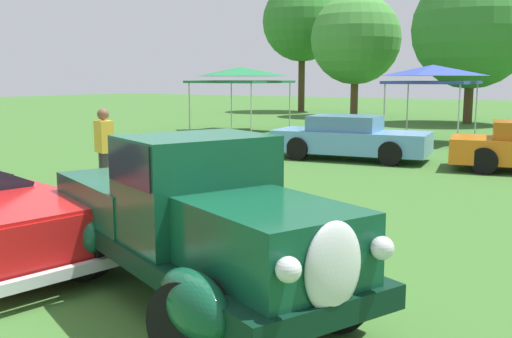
# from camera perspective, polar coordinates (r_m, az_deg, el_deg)

# --- Properties ---
(ground_plane) EXTENTS (120.00, 120.00, 0.00)m
(ground_plane) POSITION_cam_1_polar(r_m,az_deg,el_deg) (6.27, -8.18, -12.29)
(ground_plane) COLOR #386628
(feature_pickup_truck) EXTENTS (4.57, 3.06, 1.70)m
(feature_pickup_truck) POSITION_cam_1_polar(r_m,az_deg,el_deg) (5.93, -6.17, -4.72)
(feature_pickup_truck) COLOR black
(feature_pickup_truck) RESTS_ON ground_plane
(show_car_skyblue) EXTENTS (4.44, 2.25, 1.22)m
(show_car_skyblue) POSITION_cam_1_polar(r_m,az_deg,el_deg) (16.55, 9.05, 2.99)
(show_car_skyblue) COLOR #669EDB
(show_car_skyblue) RESTS_ON ground_plane
(spectator_by_row) EXTENTS (0.46, 0.37, 1.69)m
(spectator_by_row) POSITION_cam_1_polar(r_m,az_deg,el_deg) (11.46, -14.51, 1.85)
(spectator_by_row) COLOR #383838
(spectator_by_row) RESTS_ON ground_plane
(canopy_tent_left_field) EXTENTS (3.38, 3.38, 2.71)m
(canopy_tent_left_field) POSITION_cam_1_polar(r_m,az_deg,el_deg) (24.78, -1.53, 9.22)
(canopy_tent_left_field) COLOR #B7B7BC
(canopy_tent_left_field) RESTS_ON ground_plane
(canopy_tent_center_field) EXTENTS (2.79, 2.79, 2.71)m
(canopy_tent_center_field) POSITION_cam_1_polar(r_m,az_deg,el_deg) (21.60, 16.78, 8.91)
(canopy_tent_center_field) COLOR #B7B7BC
(canopy_tent_center_field) RESTS_ON ground_plane
(treeline_far_left) EXTENTS (5.26, 5.26, 8.60)m
(treeline_far_left) POSITION_cam_1_polar(r_m,az_deg,el_deg) (40.19, 4.51, 14.07)
(treeline_far_left) COLOR #47331E
(treeline_far_left) RESTS_ON ground_plane
(treeline_mid_left) EXTENTS (5.22, 5.22, 7.10)m
(treeline_mid_left) POSITION_cam_1_polar(r_m,az_deg,el_deg) (35.34, 9.66, 12.31)
(treeline_mid_left) COLOR brown
(treeline_mid_left) RESTS_ON ground_plane
(treeline_center) EXTENTS (5.79, 5.79, 7.51)m
(treeline_center) POSITION_cam_1_polar(r_m,az_deg,el_deg) (31.06, 20.27, 12.64)
(treeline_center) COLOR #47331E
(treeline_center) RESTS_ON ground_plane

